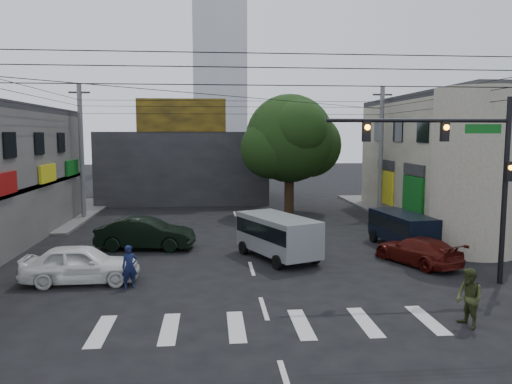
{
  "coord_description": "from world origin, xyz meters",
  "views": [
    {
      "loc": [
        -1.71,
        -19.02,
        5.79
      ],
      "look_at": [
        0.37,
        4.0,
        3.12
      ],
      "focal_mm": 35.0,
      "sensor_mm": 36.0,
      "label": 1
    }
  ],
  "objects": [
    {
      "name": "ground",
      "position": [
        0.0,
        0.0,
        0.0
      ],
      "size": [
        160.0,
        160.0,
        0.0
      ],
      "primitive_type": "plane",
      "color": "black",
      "rests_on": "ground"
    },
    {
      "name": "sidewalk_far_right",
      "position": [
        18.0,
        18.0,
        0.07
      ],
      "size": [
        16.0,
        16.0,
        0.15
      ],
      "primitive_type": "cube",
      "color": "#514F4C",
      "rests_on": "ground"
    },
    {
      "name": "building_right",
      "position": [
        18.0,
        13.0,
        4.0
      ],
      "size": [
        14.0,
        18.0,
        8.0
      ],
      "primitive_type": "cube",
      "color": "gray",
      "rests_on": "ground"
    },
    {
      "name": "corner_column",
      "position": [
        11.0,
        4.0,
        4.0
      ],
      "size": [
        4.0,
        4.0,
        8.0
      ],
      "primitive_type": "cylinder",
      "color": "gray",
      "rests_on": "ground"
    },
    {
      "name": "building_far",
      "position": [
        -4.0,
        26.0,
        3.0
      ],
      "size": [
        14.0,
        10.0,
        6.0
      ],
      "primitive_type": "cube",
      "color": "#232326",
      "rests_on": "ground"
    },
    {
      "name": "billboard",
      "position": [
        -4.0,
        21.1,
        7.3
      ],
      "size": [
        7.0,
        0.3,
        2.6
      ],
      "primitive_type": "cube",
      "color": "olive",
      "rests_on": "building_far"
    },
    {
      "name": "tower_distant",
      "position": [
        0.0,
        70.0,
        22.0
      ],
      "size": [
        9.0,
        9.0,
        44.0
      ],
      "primitive_type": "cube",
      "color": "silver",
      "rests_on": "ground"
    },
    {
      "name": "street_tree",
      "position": [
        4.0,
        17.0,
        5.47
      ],
      "size": [
        6.4,
        6.4,
        8.7
      ],
      "color": "black",
      "rests_on": "ground"
    },
    {
      "name": "traffic_gantry",
      "position": [
        7.82,
        -1.0,
        4.83
      ],
      "size": [
        7.1,
        0.35,
        7.2
      ],
      "color": "black",
      "rests_on": "ground"
    },
    {
      "name": "utility_pole_far_left",
      "position": [
        -10.5,
        16.0,
        4.6
      ],
      "size": [
        0.32,
        0.32,
        9.2
      ],
      "primitive_type": "cylinder",
      "color": "#59595B",
      "rests_on": "ground"
    },
    {
      "name": "utility_pole_far_right",
      "position": [
        10.5,
        16.0,
        4.6
      ],
      "size": [
        0.32,
        0.32,
        9.2
      ],
      "primitive_type": "cylinder",
      "color": "#59595B",
      "rests_on": "ground"
    },
    {
      "name": "dark_sedan",
      "position": [
        -5.04,
        6.2,
        0.8
      ],
      "size": [
        2.92,
        5.29,
        1.6
      ],
      "primitive_type": "imported",
      "rotation": [
        0.0,
        0.0,
        1.44
      ],
      "color": "black",
      "rests_on": "ground"
    },
    {
      "name": "white_compact",
      "position": [
        -6.81,
        0.55,
        0.76
      ],
      "size": [
        1.97,
        4.54,
        1.52
      ],
      "primitive_type": "imported",
      "rotation": [
        0.0,
        0.0,
        1.59
      ],
      "color": "white",
      "rests_on": "ground"
    },
    {
      "name": "maroon_sedan",
      "position": [
        7.46,
        2.09,
        0.62
      ],
      "size": [
        4.83,
        5.56,
        1.25
      ],
      "primitive_type": "imported",
      "rotation": [
        0.0,
        0.0,
        3.54
      ],
      "color": "#4A0F0A",
      "rests_on": "ground"
    },
    {
      "name": "silver_minivan",
      "position": [
        1.36,
        3.6,
        1.01
      ],
      "size": [
        6.11,
        5.38,
        2.01
      ],
      "primitive_type": null,
      "rotation": [
        0.0,
        0.0,
        1.98
      ],
      "color": "#95989C",
      "rests_on": "ground"
    },
    {
      "name": "navy_van",
      "position": [
        8.02,
        5.34,
        0.89
      ],
      "size": [
        4.85,
        2.76,
        1.78
      ],
      "primitive_type": null,
      "rotation": [
        0.0,
        0.0,
        1.69
      ],
      "color": "black",
      "rests_on": "ground"
    },
    {
      "name": "traffic_officer",
      "position": [
        -4.81,
        -0.29,
        0.82
      ],
      "size": [
        0.87,
        0.81,
        1.64
      ],
      "primitive_type": "imported",
      "rotation": [
        0.0,
        0.0,
        0.39
      ],
      "color": "#11173D",
      "rests_on": "ground"
    },
    {
      "name": "pedestrian_olive",
      "position": [
        5.97,
        -5.16,
        0.9
      ],
      "size": [
        1.12,
        0.99,
        1.8
      ],
      "primitive_type": "imported",
      "rotation": [
        0.0,
        0.0,
        -1.39
      ],
      "color": "#31391A",
      "rests_on": "ground"
    }
  ]
}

